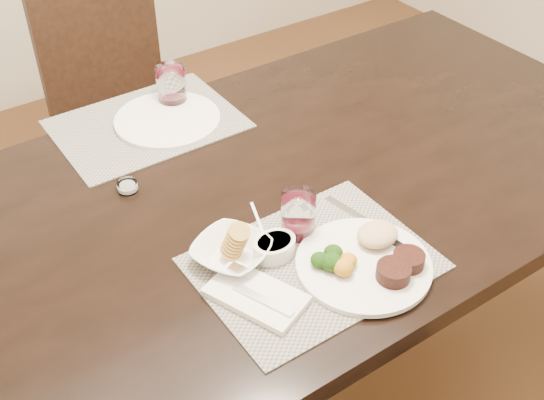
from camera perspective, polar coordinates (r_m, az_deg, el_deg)
ground_plane at (r=2.12m, az=0.13°, el=-14.97°), size 4.50×4.50×0.00m
dining_table at (r=1.62m, az=0.16°, el=-1.04°), size 2.00×1.00×0.75m
chair_far at (r=2.41m, az=-12.64°, el=7.88°), size 0.42×0.42×0.90m
placemat_near at (r=1.38m, az=3.46°, el=-5.28°), size 0.46×0.34×0.00m
placemat_far at (r=1.81m, az=-10.41°, el=6.28°), size 0.46×0.34×0.00m
dinner_plate at (r=1.37m, az=8.19°, el=-4.96°), size 0.27×0.27×0.05m
napkin_fork at (r=1.30m, az=-1.34°, el=-7.96°), size 0.17×0.21×0.02m
steak_knife at (r=1.45m, az=8.72°, el=-2.65°), size 0.04×0.23×0.01m
cracker_bowl at (r=1.37m, az=-3.42°, el=-4.31°), size 0.20×0.20×0.07m
sauce_ramekin at (r=1.38m, az=0.19°, el=-3.91°), size 0.09×0.14×0.07m
wine_glass_near at (r=1.42m, az=2.20°, el=-1.35°), size 0.07×0.07×0.10m
far_plate at (r=1.80m, az=-8.74°, el=6.67°), size 0.27×0.27×0.01m
wine_glass_far at (r=1.86m, az=-8.40°, el=9.31°), size 0.08×0.08×0.11m
salt_cellar at (r=1.59m, az=-11.99°, el=1.10°), size 0.05×0.05×0.02m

